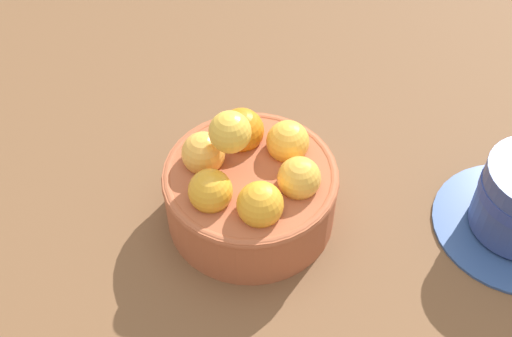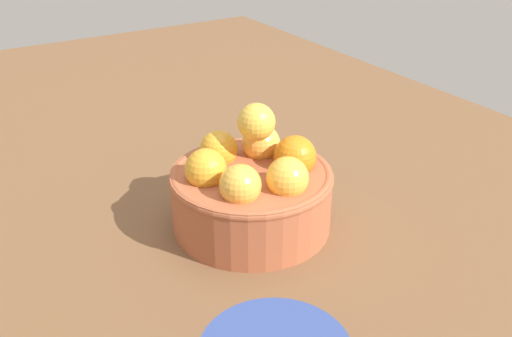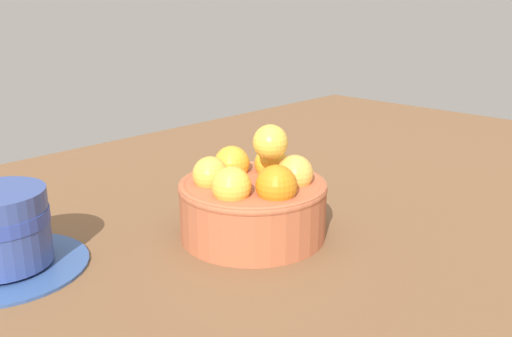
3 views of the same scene
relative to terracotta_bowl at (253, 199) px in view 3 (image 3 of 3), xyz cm
name	(u,v)px [view 3 (image 3 of 3)]	position (x,y,z in cm)	size (l,w,h in cm)	color
ground_plane	(253,253)	(0.02, -0.06, -6.09)	(154.05, 90.21, 4.08)	brown
terracotta_bowl	(253,199)	(0.00, 0.00, 0.00)	(15.32, 15.32, 11.90)	#AD5938
coffee_cup	(1,233)	(21.11, -11.46, -0.52)	(14.83, 14.83, 7.58)	#314F8C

